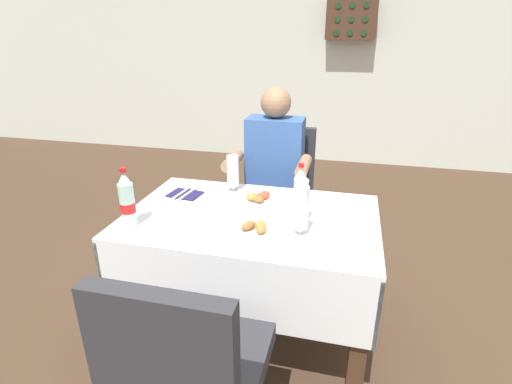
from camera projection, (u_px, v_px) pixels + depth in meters
name	position (u px, v px, depth m)	size (l,w,h in m)	color
ground_plane	(259.00, 365.00, 1.96)	(11.00, 11.00, 0.00)	#473323
back_wall	(329.00, 39.00, 4.64)	(11.00, 0.12, 3.01)	silver
main_dining_table	(251.00, 246.00, 1.94)	(1.21, 0.78, 0.74)	white
chair_far_diner_seat	(280.00, 192.00, 2.65)	(0.44, 0.50, 0.97)	#2D2D33
chair_near_camera_side	(190.00, 371.00, 1.24)	(0.44, 0.50, 0.97)	#2D2D33
seated_diner_far	(273.00, 175.00, 2.50)	(0.50, 0.46, 1.26)	#282D42
plate_near_camera	(251.00, 230.00, 1.69)	(0.24, 0.24, 0.06)	white
plate_far_diner	(256.00, 199.00, 2.01)	(0.24, 0.24, 0.06)	white
beer_glass_left	(233.00, 173.00, 2.11)	(0.07, 0.07, 0.21)	white
beer_glass_middle	(301.00, 200.00, 1.75)	(0.07, 0.07, 0.21)	white
beer_glass_right	(301.00, 211.00, 1.64)	(0.07, 0.07, 0.22)	white
cola_bottle_primary	(127.00, 201.00, 1.72)	(0.07, 0.07, 0.28)	silver
cola_bottle_secondary	(300.00, 191.00, 1.87)	(0.06, 0.06, 0.25)	silver
napkin_cutlery_set	(185.00, 194.00, 2.10)	(0.19, 0.19, 0.01)	#231E4C
wall_bottle_rack	(351.00, 20.00, 4.37)	(0.56, 0.21, 0.42)	#472D1E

